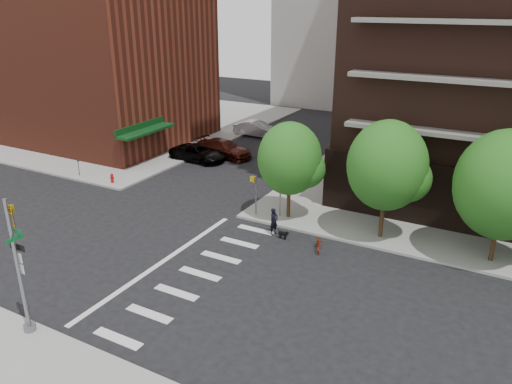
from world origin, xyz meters
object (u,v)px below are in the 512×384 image
Objects in this scene: parked_car_silver at (257,129)px; scooter at (319,243)px; fire_hydrant at (112,178)px; parked_car_black at (198,153)px; parked_car_maroon at (224,148)px; dog_walker at (274,222)px; traffic_signal at (21,278)px.

parked_car_silver is 3.06× the size of scooter.
fire_hydrant is 8.44m from parked_car_black.
parked_car_silver is (-0.86, 7.72, 0.01)m from parked_car_maroon.
parked_car_black is 9.78m from parked_car_silver.
parked_car_black is 3.07× the size of dog_walker.
traffic_signal is 1.25× the size of parked_car_silver.
traffic_signal is at bearing -167.37° from parked_car_silver.
scooter is at bearing -126.61° from parked_car_maroon.
traffic_signal is 3.83× the size of scooter.
traffic_signal is at bearing -143.95° from scooter.
parked_car_maroon is at bearing 104.05° from traffic_signal.
fire_hydrant reaches higher than scooter.
parked_car_maroon is at bearing -32.06° from parked_car_black.
parked_car_black is at bearing 151.36° from parked_car_maroon.
traffic_signal is 34.02m from parked_car_silver.
traffic_signal is at bearing -56.74° from fire_hydrant.
dog_walker reaches higher than parked_car_silver.
dog_walker is (11.92, -19.69, 0.04)m from parked_car_silver.
parked_car_silver is at bearing 103.86° from scooter.
parked_car_maroon is (3.66, 10.17, 0.23)m from fire_hydrant.
dog_walker reaches higher than parked_car_maroon.
parked_car_maroon is 3.22× the size of dog_walker.
scooter is at bearing 58.78° from traffic_signal.
scooter is (17.85, -2.38, -0.14)m from fire_hydrant.
scooter is (14.20, -12.56, -0.37)m from parked_car_maroon.
parked_car_silver is at bearing 11.22° from parked_car_maroon.
parked_car_black is 18.77m from scooter.
traffic_signal reaches higher than dog_walker.
parked_car_black reaches higher than scooter.
traffic_signal is 8.20× the size of fire_hydrant.
parked_car_maroon is 16.30m from dog_walker.
fire_hydrant is at bearing 149.66° from scooter.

